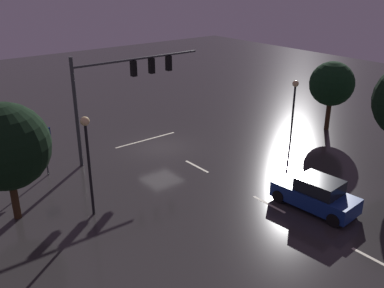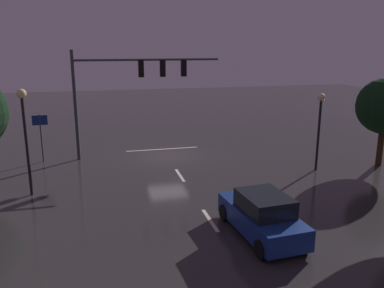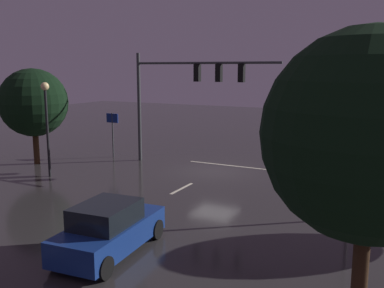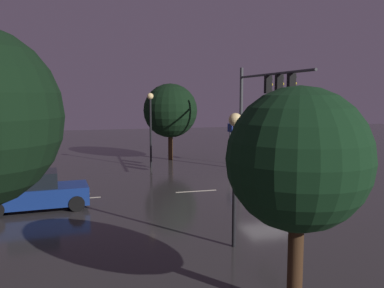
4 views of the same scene
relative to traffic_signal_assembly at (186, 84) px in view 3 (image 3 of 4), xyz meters
The scene contains 11 objects.
ground_plane 5.44m from the traffic_signal_assembly, 163.55° to the left, with size 80.00×80.00×0.00m, color #2D2B2B.
traffic_signal_assembly is the anchor object (origin of this frame).
lane_dash_far 7.12m from the traffic_signal_assembly, 115.39° to the left, with size 2.20×0.16×0.01m, color beige.
lane_dash_mid 11.94m from the traffic_signal_assembly, 101.71° to the left, with size 2.20×0.16×0.01m, color beige.
stop_bar 5.52m from the traffic_signal_assembly, 151.78° to the right, with size 5.00×0.16×0.01m, color beige.
car_approaching 13.56m from the traffic_signal_assembly, 106.88° to the left, with size 2.21×4.48×1.70m.
street_lamp_left_kerb 11.68m from the traffic_signal_assembly, 151.44° to the left, with size 0.44×0.44×4.46m.
street_lamp_right_kerb 8.06m from the traffic_signal_assembly, 47.12° to the left, with size 0.44×0.44×5.14m.
route_sign 6.17m from the traffic_signal_assembly, ahead, with size 0.90×0.09×2.97m.
tree_right_near 9.39m from the traffic_signal_assembly, 24.03° to the left, with size 4.14×4.14×5.88m.
tree_left_far 17.29m from the traffic_signal_assembly, 131.00° to the left, with size 4.68×4.68×6.82m.
Camera 3 is at (-9.91, 22.24, 5.91)m, focal length 40.57 mm.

